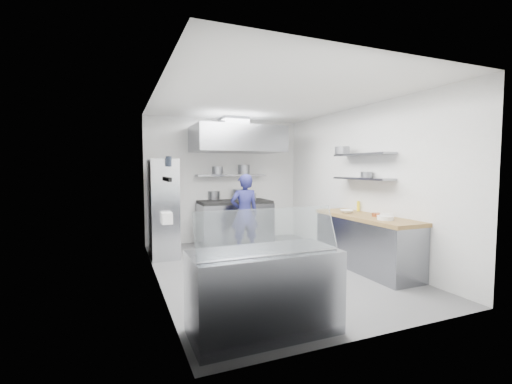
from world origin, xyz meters
name	(u,v)px	position (x,y,z in m)	size (l,w,h in m)	color
floor	(270,269)	(0.00, 0.00, 0.00)	(5.00, 5.00, 0.00)	#515154
ceiling	(270,99)	(0.00, 0.00, 2.80)	(5.00, 5.00, 0.00)	silver
wall_back	(225,180)	(0.00, 2.50, 1.40)	(3.60, 0.02, 2.80)	white
wall_front	(377,197)	(0.00, -2.50, 1.40)	(3.60, 0.02, 2.80)	white
wall_left	(157,188)	(-1.80, 0.00, 1.40)	(5.00, 0.02, 2.80)	white
wall_right	(358,183)	(1.80, 0.00, 1.40)	(5.00, 0.02, 2.80)	white
gas_range	(235,223)	(0.10, 2.10, 0.45)	(1.60, 0.80, 0.90)	gray
cooktop	(235,202)	(0.10, 2.10, 0.93)	(1.57, 0.78, 0.06)	black
stock_pot_left	(214,195)	(-0.28, 2.47, 1.06)	(0.27, 0.27, 0.20)	slate
stock_pot_mid	(241,194)	(0.31, 2.29, 1.08)	(0.36, 0.36, 0.24)	slate
stock_pot_right	(251,197)	(0.45, 2.02, 1.04)	(0.24, 0.24, 0.16)	slate
over_range_shelf	(231,175)	(0.10, 2.34, 1.52)	(1.60, 0.30, 0.04)	gray
shelf_pot_a	(217,170)	(-0.19, 2.46, 1.63)	(0.24, 0.24, 0.18)	slate
shelf_pot_b	(244,169)	(0.44, 2.43, 1.65)	(0.27, 0.27, 0.22)	slate
extractor_hood	(237,139)	(0.10, 1.93, 2.30)	(1.90, 1.15, 0.55)	gray
hood_duct	(234,123)	(0.10, 2.15, 2.68)	(0.55, 0.55, 0.24)	slate
red_firebox	(170,180)	(-1.25, 2.44, 1.42)	(0.22, 0.10, 0.26)	#A80D16
chef	(244,213)	(0.02, 1.25, 0.78)	(0.57, 0.37, 1.56)	#1A1B4E
wire_rack	(163,208)	(-1.53, 1.53, 0.93)	(0.50, 0.90, 1.85)	silver
rack_bin_a	(167,218)	(-1.53, 1.01, 0.80)	(0.18, 0.22, 0.20)	white
rack_bin_b	(164,189)	(-1.53, 1.27, 1.30)	(0.14, 0.18, 0.16)	yellow
rack_jar	(169,161)	(-1.48, 1.03, 1.80)	(0.10, 0.10, 0.18)	black
knife_strip	(167,179)	(-1.78, -0.90, 1.55)	(0.04, 0.55, 0.05)	black
prep_counter_base	(365,244)	(1.48, -0.60, 0.42)	(0.62, 2.00, 0.84)	gray
prep_counter_top	(366,217)	(1.48, -0.60, 0.87)	(0.65, 2.04, 0.06)	#9B7441
plate_stack_a	(385,218)	(1.42, -1.11, 0.93)	(0.24, 0.24, 0.06)	white
plate_stack_b	(386,216)	(1.60, -0.94, 0.93)	(0.20, 0.20, 0.06)	white
copper_pan	(376,215)	(1.54, -0.77, 0.93)	(0.14, 0.14, 0.06)	#CB6739
squeeze_bottle	(358,206)	(1.75, -0.07, 0.99)	(0.06, 0.06, 0.18)	yellow
mixing_bowl	(347,211)	(1.37, -0.23, 0.93)	(0.22, 0.22, 0.05)	white
wall_shelf_lower	(362,179)	(1.64, -0.30, 1.50)	(0.30, 1.30, 0.04)	gray
wall_shelf_upper	(363,154)	(1.64, -0.30, 1.92)	(0.30, 1.30, 0.04)	gray
shelf_pot_c	(366,175)	(1.68, -0.35, 1.57)	(0.20, 0.20, 0.10)	slate
shelf_pot_d	(342,150)	(1.55, 0.17, 2.01)	(0.27, 0.27, 0.14)	slate
display_case	(264,292)	(-0.98, -2.00, 0.42)	(1.50, 0.70, 0.85)	gray
display_glass	(269,231)	(-0.98, -2.12, 1.07)	(1.47, 0.02, 0.45)	silver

